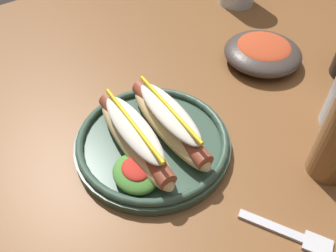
# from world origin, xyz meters

# --- Properties ---
(ground_plane) EXTENTS (8.00, 8.00, 0.00)m
(ground_plane) POSITION_xyz_m (0.00, 0.00, 0.00)
(ground_plane) COLOR #2D2826
(dining_table) EXTENTS (1.11, 0.95, 0.74)m
(dining_table) POSITION_xyz_m (0.00, 0.00, 0.64)
(dining_table) COLOR brown
(dining_table) RESTS_ON ground_plane
(hot_dog_plate) EXTENTS (0.24, 0.24, 0.08)m
(hot_dog_plate) POSITION_xyz_m (0.05, -0.21, 0.77)
(hot_dog_plate) COLOR #334C3D
(hot_dog_plate) RESTS_ON dining_table
(fork) EXTENTS (0.12, 0.07, 0.00)m
(fork) POSITION_xyz_m (0.28, -0.15, 0.74)
(fork) COLOR silver
(fork) RESTS_ON dining_table
(side_bowl) EXTENTS (0.15, 0.15, 0.05)m
(side_bowl) POSITION_xyz_m (-0.00, 0.10, 0.76)
(side_bowl) COLOR #423833
(side_bowl) RESTS_ON dining_table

